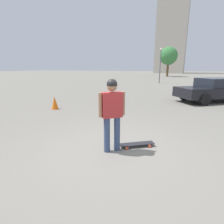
{
  "coord_description": "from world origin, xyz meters",
  "views": [
    {
      "loc": [
        1.6,
        -3.6,
        1.98
      ],
      "look_at": [
        0.0,
        0.0,
        0.98
      ],
      "focal_mm": 28.0,
      "sensor_mm": 36.0,
      "label": 1
    }
  ],
  "objects_px": {
    "car_parked_near": "(215,90)",
    "traffic_cone": "(55,103)",
    "skateboard": "(137,144)",
    "person": "(112,110)"
  },
  "relations": [
    {
      "from": "person",
      "to": "skateboard",
      "type": "bearing_deg",
      "value": -0.38
    },
    {
      "from": "person",
      "to": "traffic_cone",
      "type": "distance_m",
      "value": 5.33
    },
    {
      "from": "car_parked_near",
      "to": "traffic_cone",
      "type": "relative_size",
      "value": 7.4
    },
    {
      "from": "skateboard",
      "to": "traffic_cone",
      "type": "distance_m",
      "value": 5.49
    },
    {
      "from": "person",
      "to": "car_parked_near",
      "type": "bearing_deg",
      "value": 27.28
    },
    {
      "from": "skateboard",
      "to": "traffic_cone",
      "type": "height_order",
      "value": "traffic_cone"
    },
    {
      "from": "skateboard",
      "to": "person",
      "type": "bearing_deg",
      "value": 7.02
    },
    {
      "from": "car_parked_near",
      "to": "traffic_cone",
      "type": "bearing_deg",
      "value": -1.89
    },
    {
      "from": "car_parked_near",
      "to": "traffic_cone",
      "type": "distance_m",
      "value": 9.21
    },
    {
      "from": "traffic_cone",
      "to": "skateboard",
      "type": "bearing_deg",
      "value": -26.9
    }
  ]
}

